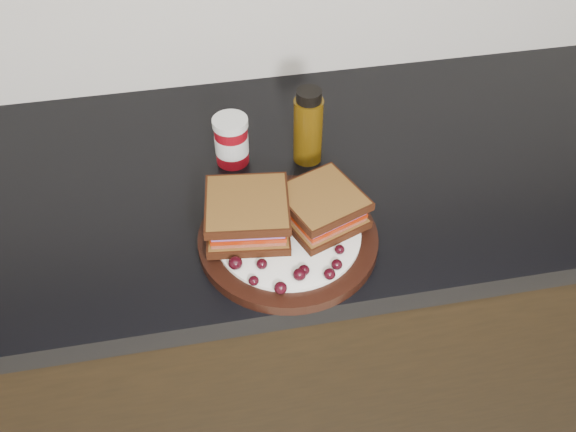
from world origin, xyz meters
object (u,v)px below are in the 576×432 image
object	(u,v)px
sandwich_left	(248,215)
condiment_jar	(231,141)
plate	(288,239)
oil_bottle	(308,126)

from	to	relation	value
sandwich_left	condiment_jar	distance (m)	0.19
plate	sandwich_left	size ratio (longest dim) A/B	2.23
sandwich_left	oil_bottle	bearing A→B (deg)	60.39
plate	oil_bottle	xyz separation A→B (m)	(0.07, 0.20, 0.06)
plate	oil_bottle	world-z (taller)	oil_bottle
plate	condiment_jar	size ratio (longest dim) A/B	3.09
condiment_jar	oil_bottle	bearing A→B (deg)	-7.44
condiment_jar	oil_bottle	xyz separation A→B (m)	(0.13, -0.02, 0.03)
plate	sandwich_left	xyz separation A→B (m)	(-0.06, 0.02, 0.04)
plate	oil_bottle	size ratio (longest dim) A/B	1.97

